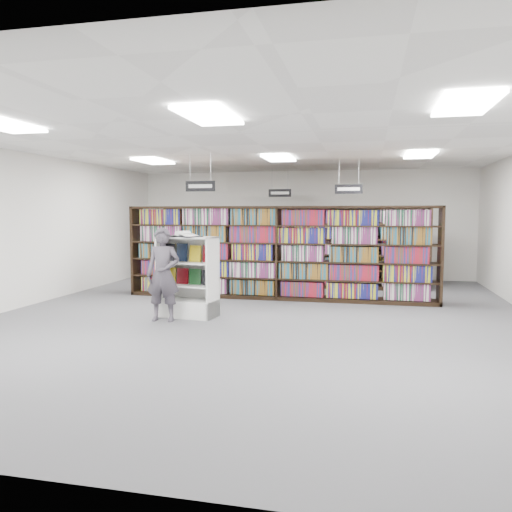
% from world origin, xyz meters
% --- Properties ---
extents(floor, '(12.00, 12.00, 0.00)m').
position_xyz_m(floor, '(0.00, 0.00, 0.00)').
color(floor, '#4D4E52').
rests_on(floor, ground).
extents(ceiling, '(10.00, 12.00, 0.10)m').
position_xyz_m(ceiling, '(0.00, 0.00, 3.20)').
color(ceiling, white).
rests_on(ceiling, wall_back).
extents(wall_back, '(10.00, 0.10, 3.20)m').
position_xyz_m(wall_back, '(0.00, 6.00, 1.60)').
color(wall_back, white).
rests_on(wall_back, ground).
extents(wall_front, '(10.00, 0.10, 3.20)m').
position_xyz_m(wall_front, '(0.00, -6.00, 1.60)').
color(wall_front, white).
rests_on(wall_front, ground).
extents(wall_left, '(0.10, 12.00, 3.20)m').
position_xyz_m(wall_left, '(-5.00, 0.00, 1.60)').
color(wall_left, white).
rests_on(wall_left, ground).
extents(bookshelf_row_near, '(7.00, 0.60, 2.10)m').
position_xyz_m(bookshelf_row_near, '(0.00, 2.00, 1.05)').
color(bookshelf_row_near, black).
rests_on(bookshelf_row_near, floor).
extents(bookshelf_row_mid, '(7.00, 0.60, 2.10)m').
position_xyz_m(bookshelf_row_mid, '(0.00, 4.00, 1.05)').
color(bookshelf_row_mid, black).
rests_on(bookshelf_row_mid, floor).
extents(bookshelf_row_far, '(7.00, 0.60, 2.10)m').
position_xyz_m(bookshelf_row_far, '(0.00, 5.70, 1.05)').
color(bookshelf_row_far, black).
rests_on(bookshelf_row_far, floor).
extents(aisle_sign_left, '(0.65, 0.02, 0.80)m').
position_xyz_m(aisle_sign_left, '(-1.50, 1.00, 2.53)').
color(aisle_sign_left, '#B2B2B7').
rests_on(aisle_sign_left, ceiling).
extents(aisle_sign_right, '(0.65, 0.02, 0.80)m').
position_xyz_m(aisle_sign_right, '(1.50, 3.00, 2.53)').
color(aisle_sign_right, '#B2B2B7').
rests_on(aisle_sign_right, ceiling).
extents(aisle_sign_center, '(0.65, 0.02, 0.80)m').
position_xyz_m(aisle_sign_center, '(-0.50, 5.00, 2.53)').
color(aisle_sign_center, '#B2B2B7').
rests_on(aisle_sign_center, ceiling).
extents(troffer_front_left, '(0.60, 1.20, 0.04)m').
position_xyz_m(troffer_front_left, '(-3.00, -3.00, 3.16)').
color(troffer_front_left, white).
rests_on(troffer_front_left, ceiling).
extents(troffer_front_center, '(0.60, 1.20, 0.04)m').
position_xyz_m(troffer_front_center, '(0.00, -3.00, 3.16)').
color(troffer_front_center, white).
rests_on(troffer_front_center, ceiling).
extents(troffer_front_right, '(0.60, 1.20, 0.04)m').
position_xyz_m(troffer_front_right, '(3.00, -3.00, 3.16)').
color(troffer_front_right, white).
rests_on(troffer_front_right, ceiling).
extents(troffer_back_left, '(0.60, 1.20, 0.04)m').
position_xyz_m(troffer_back_left, '(-3.00, 2.00, 3.16)').
color(troffer_back_left, white).
rests_on(troffer_back_left, ceiling).
extents(troffer_back_center, '(0.60, 1.20, 0.04)m').
position_xyz_m(troffer_back_center, '(0.00, 2.00, 3.16)').
color(troffer_back_center, white).
rests_on(troffer_back_center, ceiling).
extents(troffer_back_right, '(0.60, 1.20, 0.04)m').
position_xyz_m(troffer_back_right, '(3.00, 2.00, 3.16)').
color(troffer_back_right, white).
rests_on(troffer_back_right, ceiling).
extents(endcap_display, '(1.14, 0.67, 1.51)m').
position_xyz_m(endcap_display, '(-1.32, -0.26, 0.50)').
color(endcap_display, white).
rests_on(endcap_display, floor).
extents(open_book, '(0.73, 0.59, 0.13)m').
position_xyz_m(open_book, '(-1.37, -0.35, 1.54)').
color(open_book, black).
rests_on(open_book, endcap_display).
extents(shopper, '(0.65, 0.45, 1.69)m').
position_xyz_m(shopper, '(-1.62, -0.75, 0.84)').
color(shopper, '#443F48').
rests_on(shopper, floor).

